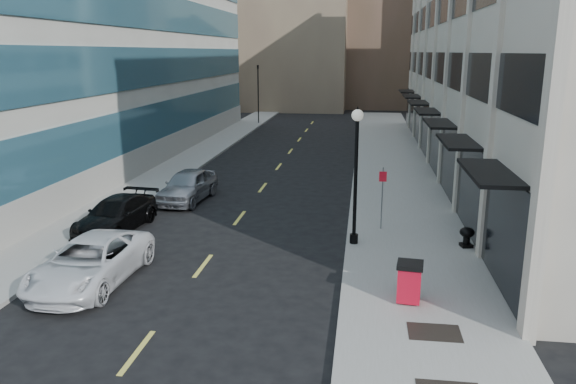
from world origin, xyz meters
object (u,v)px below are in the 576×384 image
(car_white_van, at_px, (90,262))
(trash_bin, at_px, (409,281))
(traffic_signal, at_px, (258,69))
(lamppost, at_px, (356,165))
(car_silver_sedan, at_px, (188,186))
(sign_post, at_px, (382,190))
(urn_planter, at_px, (467,235))
(car_black_pickup, at_px, (116,215))

(car_white_van, relative_size, trash_bin, 4.37)
(traffic_signal, distance_m, lamppost, 38.83)
(car_silver_sedan, distance_m, lamppost, 10.66)
(car_white_van, distance_m, car_silver_sedan, 10.63)
(lamppost, xyz_separation_m, sign_post, (1.10, 2.00, -1.45))
(trash_bin, bearing_deg, urn_planter, 71.01)
(traffic_signal, distance_m, urn_planter, 40.35)
(traffic_signal, xyz_separation_m, sign_post, (11.90, -35.22, -3.88))
(lamppost, height_order, urn_planter, lamppost)
(car_white_van, xyz_separation_m, car_silver_sedan, (-0.07, 10.63, 0.06))
(car_white_van, relative_size, car_black_pickup, 1.12)
(car_silver_sedan, relative_size, urn_planter, 6.10)
(car_white_van, xyz_separation_m, urn_planter, (12.80, 4.93, -0.13))
(traffic_signal, relative_size, car_silver_sedan, 1.47)
(car_black_pickup, bearing_deg, car_white_van, -67.25)
(car_white_van, bearing_deg, car_black_pickup, 108.12)
(car_silver_sedan, bearing_deg, car_black_pickup, -101.53)
(traffic_signal, bearing_deg, car_white_van, -86.87)
(traffic_signal, height_order, car_white_van, traffic_signal)
(traffic_signal, relative_size, sign_post, 2.63)
(car_black_pickup, distance_m, sign_post, 11.33)
(lamppost, xyz_separation_m, urn_planter, (4.30, 0.14, -2.67))
(lamppost, distance_m, urn_planter, 5.06)
(trash_bin, xyz_separation_m, lamppost, (-1.74, 5.13, 2.47))
(trash_bin, relative_size, sign_post, 0.47)
(car_white_van, relative_size, urn_planter, 6.96)
(sign_post, bearing_deg, car_silver_sedan, 157.12)
(car_white_van, xyz_separation_m, car_black_pickup, (-1.60, 5.48, -0.05))
(trash_bin, distance_m, sign_post, 7.23)
(car_black_pickup, relative_size, trash_bin, 3.90)
(car_silver_sedan, height_order, lamppost, lamppost)
(car_black_pickup, xyz_separation_m, lamppost, (10.10, -0.70, 2.59))
(traffic_signal, bearing_deg, car_black_pickup, -88.90)
(traffic_signal, xyz_separation_m, trash_bin, (12.54, -42.35, -4.90))
(car_silver_sedan, distance_m, sign_post, 10.46)
(traffic_signal, xyz_separation_m, car_silver_sedan, (2.23, -31.37, -4.91))
(car_white_van, bearing_deg, trash_bin, -0.08)
(car_white_van, bearing_deg, car_silver_sedan, 92.22)
(lamppost, bearing_deg, sign_post, 61.16)
(sign_post, distance_m, urn_planter, 3.89)
(car_white_van, distance_m, sign_post, 11.80)
(car_black_pickup, bearing_deg, trash_bin, -19.73)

